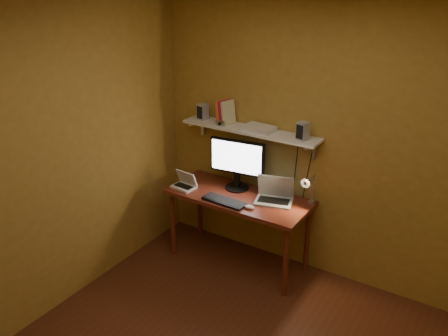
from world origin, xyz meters
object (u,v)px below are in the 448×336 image
Objects in this scene: monitor at (237,162)px; router at (259,128)px; keyboard at (224,201)px; mouse at (249,207)px; laptop at (275,194)px; shelf_camera at (220,123)px; desk_lamp at (309,187)px; speaker_right at (303,131)px; wall_shelf at (250,130)px; netbook at (185,183)px; desk at (239,203)px; speaker_left at (203,112)px.

router is at bearing 7.64° from monitor.
mouse is (0.26, 0.02, 0.01)m from keyboard.
shelf_camera is at bearing 161.67° from laptop.
speaker_right is at bearing 155.09° from desk_lamp.
shelf_camera reaches higher than router.
wall_shelf is 5.70× the size of netbook.
shelf_camera reaches higher than netbook.
desk is 0.38m from laptop.
desk is 0.76m from router.
netbook is 0.85× the size of router.
laptop is 0.68m from speaker_right.
netbook is at bearing -168.12° from desk_lamp.
desk_lamp is 1.04m from shelf_camera.
monitor is 0.43m from keyboard.
shelf_camera is (0.27, 0.25, 0.60)m from netbook.
laptop reaches higher than netbook.
monitor is at bearing 102.26° from keyboard.
keyboard is 0.95m from speaker_left.
router is at bearing 10.13° from shelf_camera.
speaker_right is at bearing 8.24° from speaker_left.
monitor reaches higher than laptop.
mouse is at bearing -129.93° from laptop.
wall_shelf is at bearing 86.23° from keyboard.
netbook is (-0.55, -0.13, 0.13)m from desk.
desk is 0.98m from speaker_right.
router is at bearing 173.88° from desk_lamp.
netbook is at bearing -154.25° from router.
router reaches higher than monitor.
speaker_left is 0.98× the size of speaker_right.
shelf_camera is at bearing -169.87° from router.
mouse reaches higher than desk.
desk_lamp is (0.76, -0.01, -0.08)m from monitor.
desk is at bearing -22.39° from shelf_camera.
router is at bearing 61.26° from desk.
keyboard is at bearing -110.59° from router.
keyboard is at bearing -96.10° from wall_shelf.
wall_shelf is 3.73× the size of desk_lamp.
speaker_left is (-0.00, 0.33, 0.66)m from netbook.
netbook is 1.25m from desk_lamp.
monitor is 0.62m from speaker_left.
monitor is 1.94× the size of router.
mouse is 0.74m from router.
wall_shelf is at bearing 35.84° from netbook.
speaker_right reaches higher than desk_lamp.
monitor is at bearing 125.67° from mouse.
mouse is 0.87m from shelf_camera.
laptop reaches higher than keyboard.
router is (-0.44, 0.01, -0.06)m from speaker_right.
mouse is 1.10m from speaker_left.
laptop is 1.36× the size of router.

